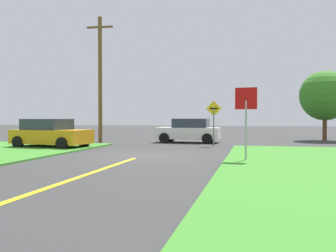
{
  "coord_description": "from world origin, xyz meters",
  "views": [
    {
      "loc": [
        4.82,
        -15.6,
        1.7
      ],
      "look_at": [
        0.61,
        2.47,
        1.27
      ],
      "focal_mm": 39.46,
      "sensor_mm": 36.0,
      "label": 1
    }
  ],
  "objects_px": {
    "direction_sign": "(214,118)",
    "stop_sign": "(246,109)",
    "parked_car_near_building": "(50,133)",
    "oak_tree_left": "(325,96)",
    "car_approaching_junction": "(189,131)",
    "utility_pole_mid": "(100,78)"
  },
  "relations": [
    {
      "from": "utility_pole_mid",
      "to": "direction_sign",
      "type": "relative_size",
      "value": 3.14
    },
    {
      "from": "parked_car_near_building",
      "to": "utility_pole_mid",
      "type": "height_order",
      "value": "utility_pole_mid"
    },
    {
      "from": "utility_pole_mid",
      "to": "oak_tree_left",
      "type": "bearing_deg",
      "value": 21.14
    },
    {
      "from": "car_approaching_junction",
      "to": "utility_pole_mid",
      "type": "distance_m",
      "value": 6.96
    },
    {
      "from": "stop_sign",
      "to": "oak_tree_left",
      "type": "bearing_deg",
      "value": -104.07
    },
    {
      "from": "stop_sign",
      "to": "direction_sign",
      "type": "height_order",
      "value": "stop_sign"
    },
    {
      "from": "direction_sign",
      "to": "car_approaching_junction",
      "type": "bearing_deg",
      "value": 126.05
    },
    {
      "from": "parked_car_near_building",
      "to": "direction_sign",
      "type": "xyz_separation_m",
      "value": [
        8.74,
        3.41,
        0.86
      ]
    },
    {
      "from": "oak_tree_left",
      "to": "car_approaching_junction",
      "type": "bearing_deg",
      "value": -154.82
    },
    {
      "from": "stop_sign",
      "to": "direction_sign",
      "type": "bearing_deg",
      "value": -68.9
    },
    {
      "from": "direction_sign",
      "to": "oak_tree_left",
      "type": "distance_m",
      "value": 10.38
    },
    {
      "from": "stop_sign",
      "to": "direction_sign",
      "type": "xyz_separation_m",
      "value": [
        -2.03,
        7.56,
        -0.36
      ]
    },
    {
      "from": "direction_sign",
      "to": "oak_tree_left",
      "type": "xyz_separation_m",
      "value": [
        7.4,
        7.09,
        1.63
      ]
    },
    {
      "from": "stop_sign",
      "to": "utility_pole_mid",
      "type": "height_order",
      "value": "utility_pole_mid"
    },
    {
      "from": "parked_car_near_building",
      "to": "oak_tree_left",
      "type": "relative_size",
      "value": 0.89
    },
    {
      "from": "car_approaching_junction",
      "to": "direction_sign",
      "type": "bearing_deg",
      "value": 127.48
    },
    {
      "from": "car_approaching_junction",
      "to": "parked_car_near_building",
      "type": "relative_size",
      "value": 0.93
    },
    {
      "from": "car_approaching_junction",
      "to": "direction_sign",
      "type": "relative_size",
      "value": 1.59
    },
    {
      "from": "stop_sign",
      "to": "utility_pole_mid",
      "type": "bearing_deg",
      "value": -35.83
    },
    {
      "from": "car_approaching_junction",
      "to": "utility_pole_mid",
      "type": "relative_size",
      "value": 0.5
    },
    {
      "from": "car_approaching_junction",
      "to": "utility_pole_mid",
      "type": "bearing_deg",
      "value": 15.57
    },
    {
      "from": "direction_sign",
      "to": "stop_sign",
      "type": "bearing_deg",
      "value": -74.98
    }
  ]
}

